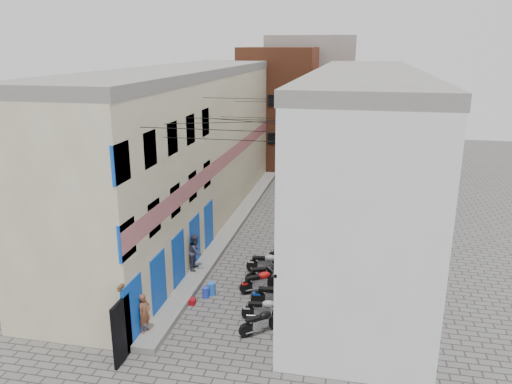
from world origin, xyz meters
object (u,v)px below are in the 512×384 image
Objects in this scene: motorcycle_a at (261,321)px; motorcycle_b at (264,308)px; motorcycle_d at (260,280)px; motorcycle_e at (267,272)px; motorcycle_c at (276,294)px; motorcycle_f at (266,261)px; motorcycle_g at (287,254)px; red_crate at (191,301)px; water_jug_near at (206,292)px; person_b at (196,252)px; person_a at (144,313)px; water_jug_far at (212,289)px.

motorcycle_a reaches higher than motorcycle_b.
motorcycle_e is at bearing 134.15° from motorcycle_d.
motorcycle_b is 0.84× the size of motorcycle_c.
motorcycle_e reaches higher than motorcycle_f.
red_crate is (-3.29, -4.59, -0.43)m from motorcycle_g.
motorcycle_c is at bearing 2.63° from motorcycle_d.
motorcycle_g is at bearing 171.28° from motorcycle_b.
motorcycle_c reaches higher than motorcycle_a.
motorcycle_f is 4.10× the size of water_jug_near.
motorcycle_c is 1.06× the size of motorcycle_e.
motorcycle_d is at bearing -110.87° from person_b.
person_b is 4.35× the size of red_crate.
motorcycle_b is at bearing -19.47° from motorcycle_d.
motorcycle_b is 5.12m from person_b.
person_a is at bearing -69.21° from motorcycle_b.
motorcycle_f is at bearing -168.16° from motorcycle_c.
person_a reaches higher than motorcycle_b.
motorcycle_e reaches higher than water_jug_near.
motorcycle_g is 8.31m from person_a.
person_a is at bearing -72.35° from motorcycle_d.
motorcycle_g reaches higher than water_jug_far.
motorcycle_d is 0.74m from motorcycle_e.
water_jug_near is (-2.72, 1.22, -0.27)m from motorcycle_b.
motorcycle_a is 3.56m from red_crate.
motorcycle_c reaches higher than motorcycle_d.
motorcycle_e is at bearing 149.08° from motorcycle_a.
person_a is at bearing -112.68° from motorcycle_a.
motorcycle_f is at bearing -37.60° from motorcycle_g.
motorcycle_g reaches higher than motorcycle_d.
motorcycle_e is 1.32× the size of person_a.
person_a is (-4.02, -1.14, 0.48)m from motorcycle_a.
water_jug_far is (-2.84, 0.48, -0.32)m from motorcycle_c.
motorcycle_c is (0.23, 1.96, 0.09)m from motorcycle_a.
motorcycle_d reaches higher than water_jug_far.
water_jug_far is (-2.54, 1.50, -0.23)m from motorcycle_b.
motorcycle_g is (-0.16, 4.12, -0.04)m from motorcycle_c.
person_a is 3.60m from water_jug_near.
motorcycle_d is 3.02m from motorcycle_g.
red_crate is (-2.55, -1.67, -0.42)m from motorcycle_d.
motorcycle_f reaches higher than motorcycle_a.
person_a is at bearing -111.41° from water_jug_far.
motorcycle_b is 0.93× the size of motorcycle_d.
motorcycle_e reaches higher than motorcycle_d.
red_crate is at bearing 0.58° from person_a.
motorcycle_g is at bearing 141.22° from motorcycle_e.
person_b is (-3.90, 4.28, 0.57)m from motorcycle_a.
person_a is 3.84× the size of red_crate.
water_jug_near is (1.11, -2.12, -0.85)m from person_b.
motorcycle_a is at bearing -24.81° from red_crate.
person_a is at bearing 177.18° from person_b.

